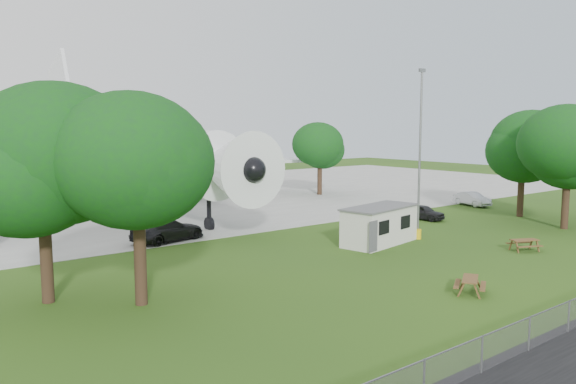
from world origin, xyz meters
TOP-DOWN VIEW (x-y plane):
  - ground at (0.00, 0.00)m, footprint 160.00×160.00m
  - concrete_apron at (0.00, 38.00)m, footprint 120.00×46.00m
  - airliner at (-2.00, 35.86)m, footprint 46.36×47.73m
  - site_cabin at (4.64, 6.64)m, footprint 6.95×3.80m
  - picnic_west at (-0.52, -4.03)m, footprint 2.32×2.21m
  - picnic_east at (10.38, -0.77)m, footprint 2.27×2.13m
  - lamp_mast at (8.20, 6.20)m, footprint 0.16×0.16m
  - tree_west_big at (-17.13, 7.25)m, footprint 8.40×8.40m
  - tree_west_small at (-13.85, 4.29)m, footprint 6.98×6.98m
  - tree_east_front at (20.32, 1.41)m, footprint 8.15×8.15m
  - tree_east_back at (23.25, 6.81)m, footprint 8.30×8.30m
  - tree_far_apron at (19.53, 29.82)m, footprint 6.34×6.34m
  - car_ne_hatch at (15.04, 11.13)m, footprint 1.97×3.94m
  - car_ne_sedan at (25.75, 13.41)m, footprint 2.40×4.40m
  - car_apron_van at (-6.58, 16.42)m, footprint 5.88×3.36m

SIDE VIEW (x-z plane):
  - ground at x=0.00m, z-range 0.00..0.00m
  - picnic_west at x=-0.52m, z-range -0.38..0.38m
  - picnic_east at x=10.38m, z-range -0.38..0.38m
  - concrete_apron at x=0.00m, z-range 0.00..0.03m
  - car_ne_hatch at x=15.04m, z-range 0.00..1.29m
  - car_ne_sedan at x=25.75m, z-range 0.00..1.38m
  - car_apron_van at x=-6.58m, z-range 0.00..1.61m
  - site_cabin at x=4.64m, z-range 0.00..2.62m
  - airliner at x=-2.00m, z-range -3.57..14.11m
  - tree_far_apron at x=19.53m, z-range 1.16..9.86m
  - tree_east_back at x=23.25m, z-range 0.91..11.03m
  - lamp_mast at x=8.20m, z-range 0.00..12.00m
  - tree_east_front at x=20.32m, z-range 1.04..11.29m
  - tree_west_big at x=-17.13m, z-range 1.07..11.64m
  - tree_west_small at x=-13.85m, z-range 1.44..11.32m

